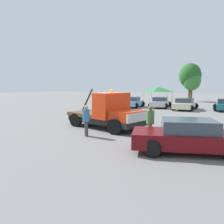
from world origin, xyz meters
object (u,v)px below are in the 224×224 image
person_at_hood (86,118)px  canopy_tent_green (158,89)px  parked_car_silver (160,102)px  parked_car_cream (185,104)px  person_near_truck (150,121)px  tree_left (190,76)px  parked_car_skyblue (133,102)px  tree_right (192,80)px  tow_truck (109,113)px  foreground_car (193,137)px

person_at_hood → canopy_tent_green: 23.80m
parked_car_silver → parked_car_cream: (3.25, -1.22, 0.00)m
person_near_truck → tree_left: (-3.72, 30.85, 3.54)m
person_near_truck → parked_car_skyblue: 17.53m
parked_car_skyblue → parked_car_cream: same height
person_near_truck → parked_car_silver: person_near_truck is taller
parked_car_silver → tree_right: bearing=-12.7°
person_at_hood → tree_left: size_ratio=0.25×
tow_truck → tree_left: bearing=104.9°
tow_truck → parked_car_skyblue: bearing=122.6°
tow_truck → person_at_hood: tow_truck is taller
tree_right → foreground_car: bearing=-80.1°
person_near_truck → person_at_hood: size_ratio=1.04×
person_near_truck → parked_car_cream: person_near_truck is taller
person_at_hood → parked_car_cream: person_at_hood is taller
foreground_car → tree_right: bearing=80.1°
parked_car_silver → tree_left: tree_left is taller
foreground_car → tree_right: (-5.53, 31.54, 3.06)m
person_at_hood → tree_right: size_ratio=0.30×
parked_car_silver → person_near_truck: bearing=-171.5°
tree_left → parked_car_skyblue: bearing=-105.6°
tow_truck → tree_right: (-0.02, 28.81, 2.75)m
canopy_tent_green → parked_car_skyblue: bearing=-98.8°
person_near_truck → tree_right: 30.86m
foreground_car → person_near_truck: (-2.16, 0.98, 0.35)m
foreground_car → tree_left: (-5.88, 31.84, 3.89)m
person_at_hood → parked_car_skyblue: person_at_hood is taller
parked_car_cream → tow_truck: bearing=171.8°
foreground_car → person_near_truck: size_ratio=3.04×
tree_left → tree_right: tree_left is taller
parked_car_silver → parked_car_cream: bearing=-117.7°
person_near_truck → parked_car_cream: bearing=-93.3°
parked_car_silver → tow_truck: bearing=178.0°
foreground_car → canopy_tent_green: 25.46m
tree_right → tow_truck: bearing=-90.0°
person_at_hood → person_near_truck: bearing=-35.5°
tow_truck → tree_right: 28.94m
person_at_hood → parked_car_cream: bearing=35.7°
person_near_truck → tree_right: bearing=-92.4°
tow_truck → canopy_tent_green: 21.35m
tow_truck → person_near_truck: 3.78m
foreground_car → person_near_truck: person_near_truck is taller
foreground_car → parked_car_cream: size_ratio=1.12×
parked_car_skyblue → tree_right: tree_right is taller
person_at_hood → parked_car_skyblue: 17.00m
person_near_truck → parked_car_cream: size_ratio=0.37×
person_near_truck → person_at_hood: bearing=3.8°
parked_car_silver → parked_car_cream: same height
canopy_tent_green → tree_right: bearing=65.9°
parked_car_cream → tree_left: size_ratio=0.69×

